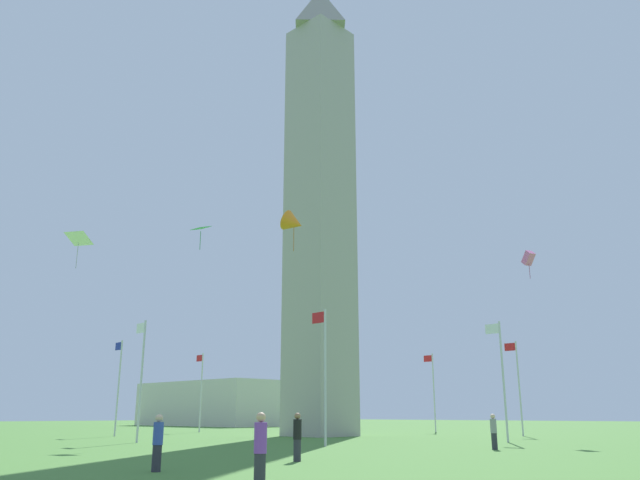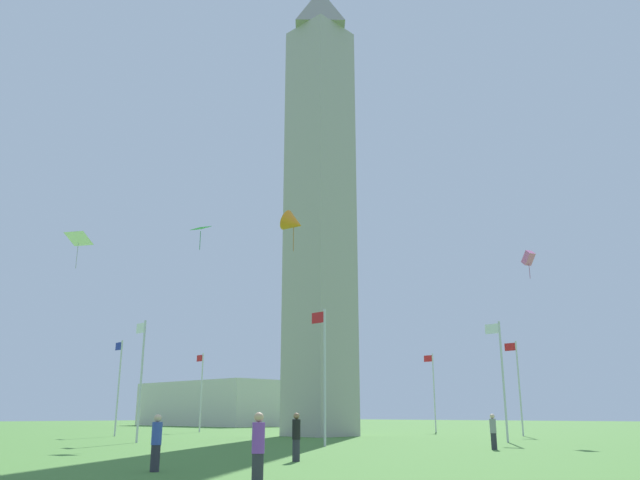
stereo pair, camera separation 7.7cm
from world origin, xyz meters
The scene contains 19 objects.
ground_plane centered at (0.00, 0.00, 0.00)m, with size 260.00×260.00×0.00m, color #477A33.
obelisk_monument centered at (0.00, 0.00, 21.12)m, with size 4.65×4.65×42.23m.
flagpole_n centered at (16.63, 0.00, 4.23)m, with size 1.12×0.14×7.69m.
flagpole_ne centered at (11.77, 11.71, 4.23)m, with size 1.12×0.14×7.69m.
flagpole_e centered at (0.06, 16.56, 4.23)m, with size 1.12×0.14×7.69m.
flagpole_se centered at (-11.65, 11.71, 4.23)m, with size 1.12×0.14×7.69m.
flagpole_s centered at (-16.50, 0.00, 4.23)m, with size 1.12×0.14×7.69m.
flagpole_sw centered at (-11.65, -11.71, 4.23)m, with size 1.12×0.14×7.69m.
flagpole_w centered at (0.06, -16.56, 4.23)m, with size 1.12×0.14×7.69m.
flagpole_nw centered at (11.77, -11.71, 4.23)m, with size 1.12×0.14×7.69m.
person_purple_shirt centered at (-24.58, 27.61, 0.89)m, with size 0.32×0.32×1.78m.
person_gray_shirt centered at (-20.15, 8.16, 0.87)m, with size 0.32×0.32×1.75m.
person_blue_shirt centered at (-18.89, 26.95, 0.86)m, with size 0.32×0.32×1.73m.
person_black_shirt centered at (-18.89, 20.83, 0.89)m, with size 0.32×0.32×1.78m.
kite_green_diamond centered at (-0.62, 13.02, 14.60)m, with size 1.24×1.19×1.79m.
kite_orange_delta centered at (-7.65, 10.46, 14.12)m, with size 2.15×1.97×2.87m.
kite_pink_box centered at (-16.89, -4.54, 12.77)m, with size 1.18×0.92×2.09m.
kite_white_diamond centered at (3.19, 20.20, 13.13)m, with size 1.97×1.93×2.39m.
distant_building centered at (44.63, -22.82, 3.25)m, with size 25.72×12.36×6.50m.
Camera 2 is at (-37.03, 38.28, 1.74)m, focal length 35.33 mm.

